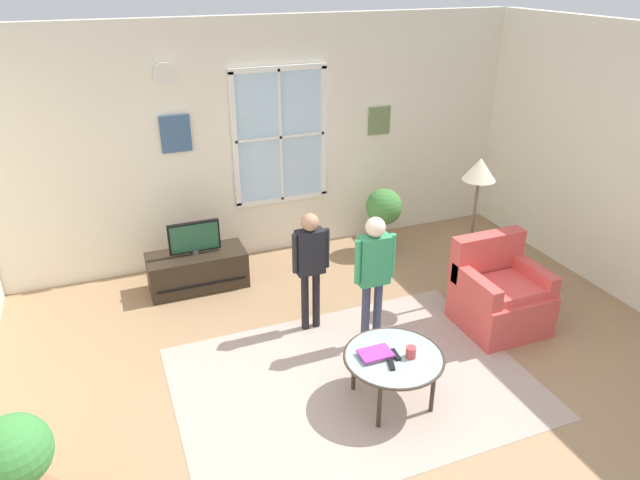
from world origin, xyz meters
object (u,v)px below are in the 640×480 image
(remote_near_cup, at_px, (395,355))
(person_black_shirt, at_px, (310,259))
(person_green_shirt, at_px, (374,268))
(floor_lamp, at_px, (478,184))
(remote_near_books, at_px, (391,364))
(tv_stand, at_px, (198,270))
(armchair, at_px, (499,295))
(television, at_px, (194,237))
(book_stack, at_px, (375,354))
(potted_plant_corner, at_px, (20,474))
(cup, at_px, (411,352))
(coffee_table, at_px, (394,359))
(potted_plant_by_window, at_px, (384,212))

(remote_near_cup, distance_m, person_black_shirt, 1.29)
(person_green_shirt, distance_m, floor_lamp, 1.41)
(remote_near_books, bearing_deg, person_green_shirt, 73.16)
(tv_stand, bearing_deg, armchair, -34.89)
(remote_near_cup, bearing_deg, remote_near_books, -132.78)
(television, height_order, remote_near_books, television)
(book_stack, bearing_deg, tv_stand, 112.30)
(potted_plant_corner, relative_size, floor_lamp, 0.57)
(cup, bearing_deg, remote_near_cup, 150.23)
(television, relative_size, armchair, 0.63)
(person_green_shirt, xyz_separation_m, floor_lamp, (1.27, 0.35, 0.50))
(cup, relative_size, remote_near_books, 0.66)
(coffee_table, height_order, potted_plant_by_window, potted_plant_by_window)
(tv_stand, bearing_deg, book_stack, -67.70)
(coffee_table, distance_m, cup, 0.15)
(person_green_shirt, bearing_deg, cup, -94.98)
(coffee_table, height_order, cup, cup)
(remote_near_cup, distance_m, potted_plant_corner, 2.67)
(television, bearing_deg, tv_stand, 90.00)
(coffee_table, bearing_deg, potted_plant_by_window, 64.54)
(coffee_table, height_order, remote_near_cup, remote_near_cup)
(person_black_shirt, bearing_deg, remote_near_books, -82.82)
(book_stack, xyz_separation_m, potted_plant_corner, (-2.51, -0.32, 0.03))
(book_stack, xyz_separation_m, floor_lamp, (1.60, 1.07, 0.84))
(tv_stand, relative_size, coffee_table, 1.30)
(remote_near_cup, bearing_deg, television, 114.91)
(tv_stand, distance_m, floor_lamp, 3.08)
(cup, distance_m, floor_lamp, 1.96)
(person_black_shirt, bearing_deg, potted_plant_corner, -148.23)
(coffee_table, distance_m, floor_lamp, 2.04)
(television, height_order, person_green_shirt, person_green_shirt)
(remote_near_cup, bearing_deg, coffee_table, -178.43)
(coffee_table, bearing_deg, person_green_shirt, 76.20)
(remote_near_cup, bearing_deg, book_stack, 161.78)
(armchair, distance_m, cup, 1.53)
(person_green_shirt, bearing_deg, book_stack, -114.32)
(coffee_table, bearing_deg, tv_stand, 114.61)
(remote_near_cup, xyz_separation_m, potted_plant_corner, (-2.66, -0.27, 0.05))
(tv_stand, height_order, person_black_shirt, person_black_shirt)
(armchair, distance_m, floor_lamp, 1.10)
(remote_near_cup, relative_size, person_black_shirt, 0.12)
(armchair, xyz_separation_m, floor_lamp, (-0.02, 0.51, 0.98))
(remote_near_cup, relative_size, potted_plant_by_window, 0.17)
(tv_stand, xyz_separation_m, floor_lamp, (2.57, -1.30, 1.10))
(television, height_order, potted_plant_by_window, potted_plant_by_window)
(armchair, bearing_deg, tv_stand, 145.11)
(armchair, bearing_deg, coffee_table, -157.57)
(armchair, xyz_separation_m, remote_near_cup, (-1.47, -0.61, 0.12))
(armchair, height_order, potted_plant_corner, potted_plant_corner)
(cup, xyz_separation_m, person_black_shirt, (-0.36, 1.28, 0.27))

